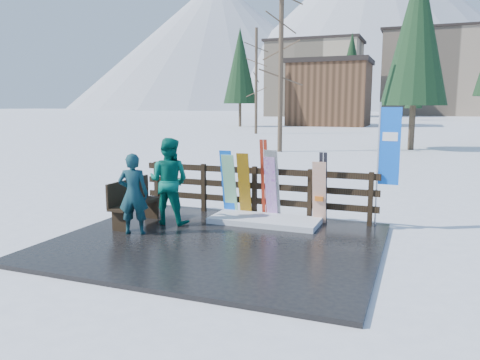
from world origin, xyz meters
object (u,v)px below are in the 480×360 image
at_px(bench, 133,201).
at_px(snowboard_4, 273,185).
at_px(snowboard_2, 244,185).
at_px(snowboard_3, 271,188).
at_px(snowboard_5, 319,193).
at_px(snowboard_0, 228,183).
at_px(person_front, 133,194).
at_px(rental_flag, 387,151).
at_px(snowboard_1, 230,185).
at_px(person_back, 169,181).

xyz_separation_m(bench, snowboard_4, (2.68, 1.47, 0.28)).
distance_m(snowboard_2, snowboard_3, 0.63).
relative_size(snowboard_4, snowboard_5, 1.18).
bearing_deg(snowboard_0, person_front, -117.98).
bearing_deg(rental_flag, snowboard_1, -175.47).
distance_m(snowboard_1, rental_flag, 3.53).
xyz_separation_m(snowboard_0, snowboard_2, (0.41, 0.00, -0.02)).
height_order(rental_flag, person_back, rental_flag).
relative_size(snowboard_3, snowboard_5, 1.06).
height_order(snowboard_0, snowboard_4, snowboard_4).
height_order(snowboard_3, person_back, person_back).
bearing_deg(rental_flag, snowboard_2, -174.94).
xyz_separation_m(snowboard_0, snowboard_5, (2.13, 0.00, -0.09)).
bearing_deg(snowboard_5, rental_flag, 11.47).
height_order(snowboard_4, person_back, person_back).
distance_m(snowboard_3, person_back, 2.25).
bearing_deg(snowboard_2, snowboard_5, 0.00).
distance_m(snowboard_0, snowboard_1, 0.07).
bearing_deg(rental_flag, snowboard_5, -168.53).
height_order(snowboard_1, snowboard_4, snowboard_4).
height_order(snowboard_3, rental_flag, rental_flag).
bearing_deg(snowboard_2, person_back, -138.85).
bearing_deg(person_back, snowboard_3, -153.05).
distance_m(bench, person_front, 0.86).
xyz_separation_m(snowboard_2, snowboard_3, (0.63, -0.00, -0.03)).
relative_size(snowboard_3, person_back, 0.78).
distance_m(snowboard_2, person_back, 1.74).
height_order(snowboard_1, rental_flag, rental_flag).
bearing_deg(bench, rental_flag, 18.95).
bearing_deg(snowboard_3, snowboard_2, 180.00).
bearing_deg(snowboard_1, rental_flag, 4.53).
bearing_deg(snowboard_2, bench, -143.82).
xyz_separation_m(bench, snowboard_3, (2.64, 1.47, 0.20)).
distance_m(snowboard_2, rental_flag, 3.18).
xyz_separation_m(snowboard_4, rental_flag, (2.38, 0.27, 0.81)).
height_order(snowboard_3, person_front, person_front).
relative_size(snowboard_0, snowboard_2, 1.03).
relative_size(snowboard_0, snowboard_1, 1.06).
relative_size(bench, person_back, 0.81).
distance_m(snowboard_4, rental_flag, 2.53).
xyz_separation_m(snowboard_1, snowboard_5, (2.08, 0.00, -0.04)).
relative_size(bench, snowboard_4, 0.93).
bearing_deg(snowboard_0, snowboard_2, 0.00).
distance_m(bench, snowboard_3, 3.02).
bearing_deg(snowboard_2, snowboard_0, -180.00).
distance_m(snowboard_5, person_back, 3.24).
xyz_separation_m(snowboard_0, person_front, (-1.13, -2.13, 0.04)).
bearing_deg(bench, person_back, 25.04).
bearing_deg(person_front, snowboard_1, -139.66).
height_order(snowboard_1, person_back, person_back).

